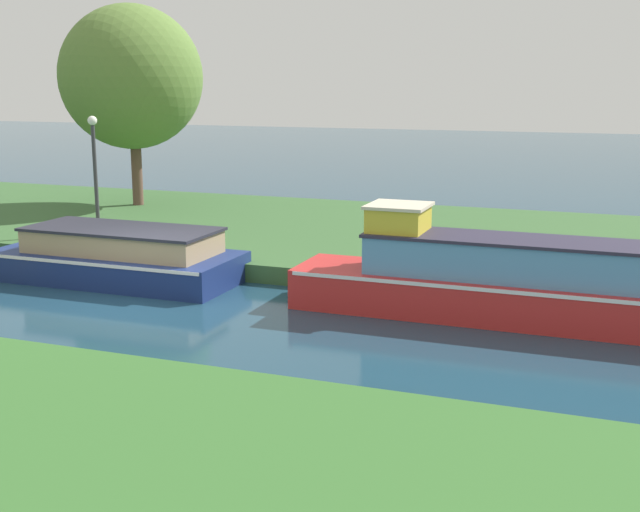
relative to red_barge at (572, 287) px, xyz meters
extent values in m
plane|color=#1C3D50|center=(-8.20, -1.20, -0.69)|extent=(120.00, 120.00, 0.00)
cube|color=#365E31|center=(-8.20, 5.80, -0.49)|extent=(72.00, 10.00, 0.40)
cube|color=red|center=(-0.02, 0.00, -0.31)|extent=(10.26, 1.69, 0.76)
cube|color=white|center=(-0.02, 0.00, 0.03)|extent=(10.05, 1.72, 0.07)
cube|color=#568FC3|center=(0.08, 0.00, 0.42)|extent=(7.63, 1.29, 0.69)
cube|color=#2A273B|center=(0.08, 0.00, 0.79)|extent=(7.73, 1.35, 0.06)
cube|color=gold|center=(-3.22, 0.00, 1.02)|extent=(1.03, 1.08, 0.51)
cube|color=beige|center=(-3.22, 0.00, 1.30)|extent=(1.13, 1.15, 0.06)
cube|color=navy|center=(-9.60, 0.00, -0.38)|extent=(5.48, 2.24, 0.63)
cube|color=white|center=(-9.60, 0.00, -0.10)|extent=(5.37, 2.27, 0.07)
cube|color=tan|center=(-9.43, 0.00, 0.18)|extent=(4.14, 1.70, 0.49)
cube|color=#242530|center=(-9.43, 0.00, 0.46)|extent=(4.24, 1.79, 0.06)
cylinder|color=brown|center=(-13.93, 7.51, 1.11)|extent=(0.34, 0.34, 2.80)
ellipsoid|color=#5C7D37|center=(-13.93, 7.46, 3.73)|extent=(4.38, 4.58, 4.46)
cylinder|color=#333338|center=(-12.05, 2.76, 1.11)|extent=(0.10, 0.10, 2.80)
sphere|color=white|center=(-12.05, 2.76, 2.63)|extent=(0.24, 0.24, 0.24)
cylinder|color=#48382A|center=(-0.52, 1.49, 0.09)|extent=(0.13, 0.13, 0.77)
camera|label=1|loc=(0.76, -14.72, 3.59)|focal=45.61mm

